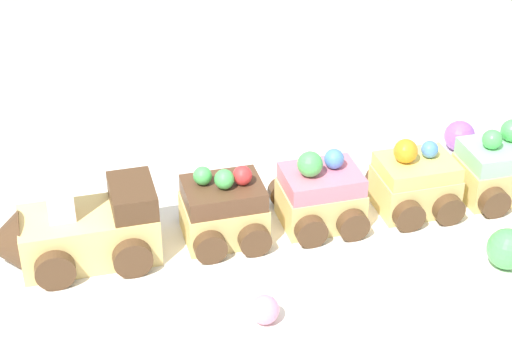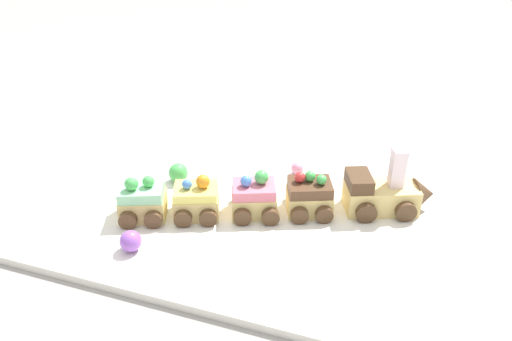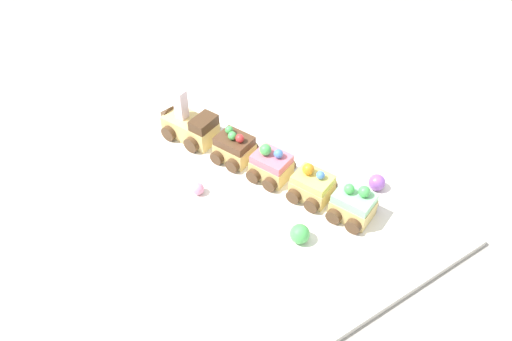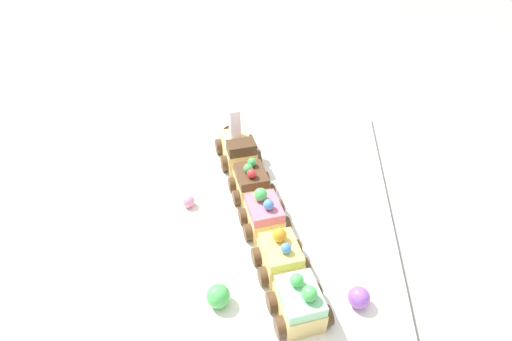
{
  "view_description": "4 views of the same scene",
  "coord_description": "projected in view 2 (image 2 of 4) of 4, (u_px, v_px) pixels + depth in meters",
  "views": [
    {
      "loc": [
        -0.05,
        0.57,
        0.42
      ],
      "look_at": [
        0.02,
        -0.03,
        0.05
      ],
      "focal_mm": 60.0,
      "sensor_mm": 36.0,
      "label": 1
    },
    {
      "loc": [
        0.17,
        -0.6,
        0.43
      ],
      "look_at": [
        -0.03,
        -0.01,
        0.08
      ],
      "focal_mm": 35.0,
      "sensor_mm": 36.0,
      "label": 2
    },
    {
      "loc": [
        -0.55,
        0.35,
        0.64
      ],
      "look_at": [
        -0.04,
        0.02,
        0.05
      ],
      "focal_mm": 35.0,
      "sensor_mm": 36.0,
      "label": 3
    },
    {
      "loc": [
        -0.47,
        -0.06,
        0.47
      ],
      "look_at": [
        0.02,
        -0.0,
        0.08
      ],
      "focal_mm": 28.0,
      "sensor_mm": 36.0,
      "label": 4
    }
  ],
  "objects": [
    {
      "name": "ground_plane",
      "position": [
        279.0,
        215.0,
        0.75
      ],
      "size": [
        10.0,
        10.0,
        0.0
      ],
      "primitive_type": "plane",
      "color": "gray"
    },
    {
      "name": "gumball_pink",
      "position": [
        299.0,
        169.0,
        0.83
      ],
      "size": [
        0.02,
        0.02,
        0.02
      ],
      "primitive_type": "sphere",
      "color": "pink",
      "rests_on": "display_board"
    },
    {
      "name": "cake_car_chocolate",
      "position": [
        309.0,
        197.0,
        0.73
      ],
      "size": [
        0.08,
        0.09,
        0.06
      ],
      "rotation": [
        0.0,
        0.0,
        0.38
      ],
      "color": "#E5C675",
      "rests_on": "display_board"
    },
    {
      "name": "gumball_purple",
      "position": [
        131.0,
        241.0,
        0.66
      ],
      "size": [
        0.03,
        0.03,
        0.03
      ],
      "primitive_type": "sphere",
      "color": "#9956C6",
      "rests_on": "display_board"
    },
    {
      "name": "gumball_green",
      "position": [
        178.0,
        173.0,
        0.81
      ],
      "size": [
        0.03,
        0.03,
        0.03
      ],
      "primitive_type": "sphere",
      "color": "#4CBC56",
      "rests_on": "display_board"
    },
    {
      "name": "display_board",
      "position": [
        279.0,
        211.0,
        0.75
      ],
      "size": [
        0.68,
        0.45,
        0.01
      ],
      "primitive_type": "cube",
      "color": "white",
      "rests_on": "ground_plane"
    },
    {
      "name": "cake_train_locomotive",
      "position": [
        387.0,
        194.0,
        0.73
      ],
      "size": [
        0.14,
        0.1,
        0.1
      ],
      "rotation": [
        0.0,
        0.0,
        0.38
      ],
      "color": "#E5C675",
      "rests_on": "display_board"
    },
    {
      "name": "cake_car_lemon",
      "position": [
        197.0,
        201.0,
        0.72
      ],
      "size": [
        0.08,
        0.09,
        0.07
      ],
      "rotation": [
        0.0,
        0.0,
        0.38
      ],
      "color": "#E5C675",
      "rests_on": "display_board"
    },
    {
      "name": "cake_car_strawberry",
      "position": [
        254.0,
        198.0,
        0.73
      ],
      "size": [
        0.08,
        0.09,
        0.07
      ],
      "rotation": [
        0.0,
        0.0,
        0.38
      ],
      "color": "#E5C675",
      "rests_on": "display_board"
    },
    {
      "name": "cake_car_mint",
      "position": [
        143.0,
        201.0,
        0.72
      ],
      "size": [
        0.08,
        0.09,
        0.07
      ],
      "rotation": [
        0.0,
        0.0,
        0.38
      ],
      "color": "#E5C675",
      "rests_on": "display_board"
    }
  ]
}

